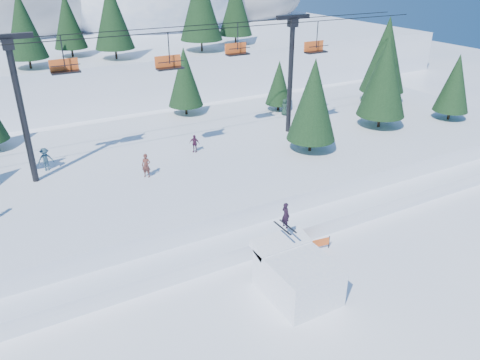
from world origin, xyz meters
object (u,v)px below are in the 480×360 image
chairlift (157,72)px  banner_far (340,212)px  jump_kicker (297,274)px  banner_near (310,245)px

chairlift → banner_far: (8.88, -11.76, -8.78)m
jump_kicker → chairlift: size_ratio=0.11×
chairlift → banner_near: size_ratio=16.24×
jump_kicker → chairlift: (-1.35, 16.98, 8.07)m
banner_near → banner_far: bearing=28.0°
chairlift → jump_kicker: bearing=-85.5°
chairlift → banner_near: (4.44, -14.12, -8.78)m
chairlift → banner_far: size_ratio=16.09×
banner_near → chairlift: bearing=107.5°
jump_kicker → banner_near: jump_kicker is taller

